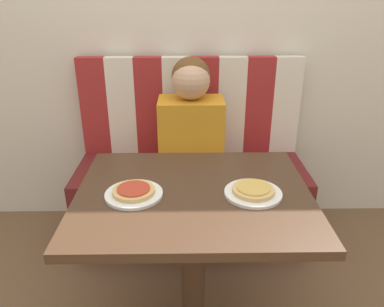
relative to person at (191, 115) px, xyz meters
The scene contains 9 objects.
wall_back 0.60m from the person, 90.00° to the left, with size 7.00×0.05×2.60m.
booth_seat 0.54m from the person, 90.00° to the right, with size 1.30×0.52×0.48m.
booth_backrest 0.22m from the person, 90.00° to the left, with size 1.30×0.07×0.58m.
dining_table 0.72m from the person, 90.00° to the right, with size 0.88×0.73×0.70m.
person is the anchor object (origin of this frame).
plate_left 0.76m from the person, 107.05° to the right, with size 0.21×0.21×0.01m.
plate_right 0.76m from the person, 72.95° to the right, with size 0.21×0.21×0.01m.
pizza_left 0.76m from the person, 107.05° to the right, with size 0.16×0.16×0.02m.
pizza_right 0.76m from the person, 72.95° to the right, with size 0.16×0.16×0.02m.
Camera 1 is at (-0.03, -1.24, 1.41)m, focal length 35.00 mm.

